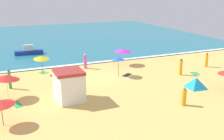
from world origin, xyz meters
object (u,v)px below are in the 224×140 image
beach_umbrella_5 (1,103)px  beach_tent (196,83)px  beachgoer_0 (10,79)px  beachgoer_5 (58,80)px  beach_umbrella_4 (123,50)px  beachgoer_1 (206,60)px  beach_umbrella_3 (6,77)px  beachgoer_4 (184,97)px  lifeguard_cabana (69,85)px  beachgoer_6 (181,67)px  beach_umbrella_0 (118,59)px  beach_umbrella_1 (41,58)px  beachgoer_7 (85,61)px  small_boat_0 (29,51)px

beach_umbrella_5 → beach_tent: size_ratio=0.99×
beachgoer_0 → beachgoer_5: beachgoer_0 is taller
beach_umbrella_4 → beachgoer_1: beach_umbrella_4 is taller
beach_umbrella_3 → beachgoer_4: beach_umbrella_3 is taller
lifeguard_cabana → beach_tent: lifeguard_cabana is taller
beachgoer_0 → beachgoer_6: (18.12, -2.85, -0.04)m
beachgoer_4 → beachgoer_5: size_ratio=1.84×
beach_umbrella_3 → beachgoer_6: beach_umbrella_3 is taller
beachgoer_6 → beachgoer_1: bearing=16.9°
lifeguard_cabana → beach_umbrella_5: lifeguard_cabana is taller
beach_umbrella_0 → beachgoer_0: 11.49m
beach_umbrella_0 → beachgoer_6: beach_umbrella_0 is taller
beach_umbrella_1 → beachgoer_0: size_ratio=1.13×
beach_umbrella_0 → beachgoer_4: (1.73, -9.48, -1.29)m
beach_umbrella_0 → beach_umbrella_1: beach_umbrella_0 is taller
beach_umbrella_1 → beach_umbrella_5: bearing=-111.8°
beach_umbrella_0 → beachgoer_1: 11.86m
beach_umbrella_4 → beachgoer_1: 10.54m
beach_umbrella_3 → beachgoer_7: (9.26, 6.60, -1.14)m
beach_umbrella_5 → beachgoer_1: bearing=15.1°
lifeguard_cabana → beachgoer_4: size_ratio=1.77×
beach_umbrella_5 → beachgoer_4: beach_umbrella_5 is taller
beach_umbrella_4 → beachgoer_7: beach_umbrella_4 is taller
beach_umbrella_3 → beachgoer_4: bearing=-28.5°
beachgoer_0 → beachgoer_7: bearing=23.9°
beach_umbrella_3 → beach_umbrella_4: size_ratio=0.97×
beachgoer_6 → beachgoer_5: bearing=169.2°
beachgoer_7 → beachgoer_4: bearing=-73.2°
beach_umbrella_5 → beachgoer_5: (5.59, 7.52, -1.39)m
beach_umbrella_1 → beachgoer_6: size_ratio=1.14×
beach_tent → beachgoer_6: size_ratio=1.26×
beachgoer_4 → beachgoer_1: bearing=40.7°
beach_umbrella_1 → small_boat_0: beach_umbrella_1 is taller
beachgoer_7 → small_boat_0: size_ratio=0.46×
lifeguard_cabana → beachgoer_0: lifeguard_cabana is taller
beach_umbrella_1 → small_boat_0: 10.63m
beachgoer_4 → beach_umbrella_4: bearing=86.7°
beachgoer_0 → beachgoer_1: size_ratio=1.08×
beach_umbrella_4 → beachgoer_1: bearing=-28.0°
beach_umbrella_1 → beachgoer_4: 16.61m
beach_tent → beachgoer_4: size_ratio=1.54×
lifeguard_cabana → beachgoer_6: (13.51, 2.35, -0.49)m
beach_umbrella_3 → small_boat_0: bearing=77.6°
beach_umbrella_3 → beachgoer_7: bearing=35.4°
beach_umbrella_3 → beachgoer_6: bearing=-0.6°
beach_umbrella_0 → beach_umbrella_4: (2.51, 4.07, -0.09)m
lifeguard_cabana → beach_umbrella_4: lifeguard_cabana is taller
beachgoer_1 → beachgoer_5: beachgoer_1 is taller
beachgoer_6 → beach_umbrella_4: bearing=122.9°
beachgoer_1 → lifeguard_cabana: bearing=-168.2°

